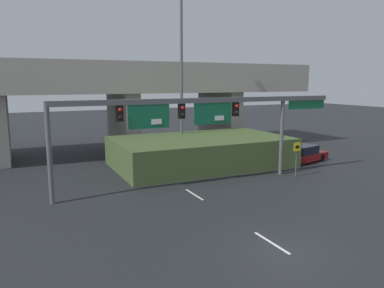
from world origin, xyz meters
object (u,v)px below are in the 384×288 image
at_px(signal_gantry, 201,113).
at_px(speed_limit_sign, 297,154).
at_px(parked_sedan_near_right, 303,154).
at_px(highway_light_pole_near, 181,63).

bearing_deg(signal_gantry, speed_limit_sign, -8.79).
relative_size(speed_limit_sign, parked_sedan_near_right, 0.52).
bearing_deg(parked_sedan_near_right, highway_light_pole_near, 134.21).
xyz_separation_m(signal_gantry, highway_light_pole_near, (2.24, 8.18, 3.54)).
height_order(speed_limit_sign, parked_sedan_near_right, speed_limit_sign).
relative_size(signal_gantry, highway_light_pole_near, 1.26).
height_order(signal_gantry, highway_light_pole_near, highway_light_pole_near).
height_order(speed_limit_sign, highway_light_pole_near, highway_light_pole_near).
distance_m(signal_gantry, highway_light_pole_near, 9.19).
height_order(highway_light_pole_near, parked_sedan_near_right, highway_light_pole_near).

